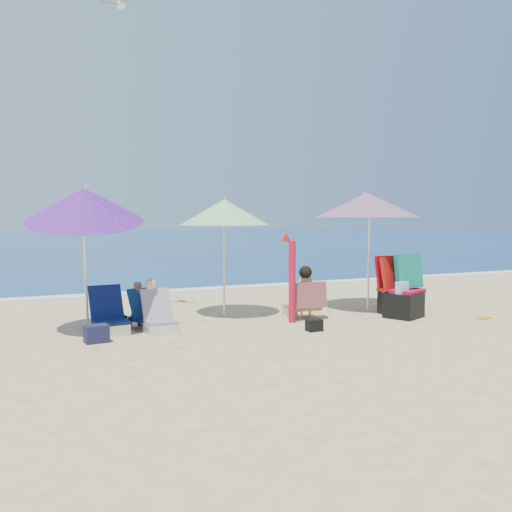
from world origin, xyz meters
name	(u,v)px	position (x,y,z in m)	size (l,w,h in m)	color
ground	(300,329)	(0.00, 0.00, 0.00)	(120.00, 120.00, 0.00)	#D8BC84
sea	(59,239)	(0.00, 45.00, -0.05)	(120.00, 80.00, 0.12)	navy
foam	(197,290)	(0.00, 5.10, 0.02)	(120.00, 0.50, 0.04)	white
umbrella_turquoise	(367,205)	(2.02, 1.03, 1.99)	(2.61, 2.61, 2.26)	white
umbrella_striped	(224,212)	(-0.68, 1.51, 1.85)	(1.69, 1.69, 2.12)	silver
umbrella_blue	(84,205)	(-3.10, 1.01, 1.94)	(2.08, 2.13, 2.37)	silver
furled_umbrella	(291,273)	(0.15, 0.57, 0.83)	(0.21, 0.45, 1.51)	red
chair_navy	(109,321)	(-2.79, 0.91, 0.19)	(0.56, 0.66, 0.71)	#0C1B44
chair_rainbow	(160,321)	(-2.07, 0.65, 0.17)	(0.48, 0.60, 0.65)	#C66C45
camp_chair_left	(402,299)	(2.15, 0.15, 0.32)	(0.84, 0.83, 1.07)	#AC0C2F
camp_chair_right	(400,293)	(2.27, 0.37, 0.40)	(0.68, 0.80, 1.11)	#B1280C
person_center	(306,293)	(0.52, 0.71, 0.45)	(0.64, 0.55, 0.93)	tan
person_left	(141,304)	(-2.25, 1.18, 0.37)	(0.55, 0.62, 0.81)	tan
bag_navy_a	(96,334)	(-3.05, 0.36, 0.12)	(0.34, 0.26, 0.25)	#181936
bag_black_a	(117,322)	(-2.60, 1.27, 0.10)	(0.28, 0.22, 0.20)	black
bag_tan	(290,309)	(0.47, 1.20, 0.10)	(0.29, 0.25, 0.21)	tan
bag_black_b	(314,325)	(0.12, -0.24, 0.09)	(0.24, 0.17, 0.18)	black
orange_item	(484,318)	(3.32, -0.59, 0.02)	(0.25, 0.13, 0.03)	orange
seagull	(121,5)	(-2.30, 2.16, 5.37)	(0.64, 0.53, 0.12)	white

